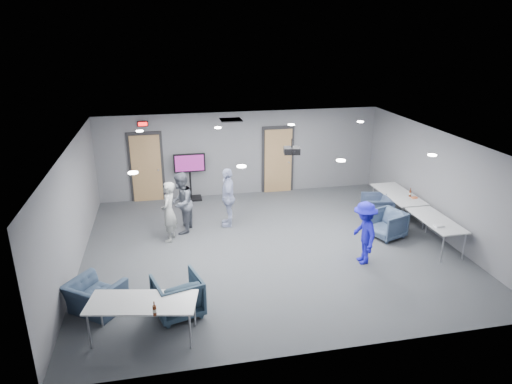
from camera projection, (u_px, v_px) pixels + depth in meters
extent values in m
plane|color=#36393D|center=(270.00, 247.00, 11.41)|extent=(9.00, 9.00, 0.00)
plane|color=white|center=(271.00, 141.00, 10.49)|extent=(9.00, 9.00, 0.00)
cube|color=slate|center=(241.00, 154.00, 14.64)|extent=(9.00, 0.02, 2.70)
cube|color=slate|center=(328.00, 282.00, 7.27)|extent=(9.00, 0.02, 2.70)
cube|color=slate|center=(73.00, 210.00, 10.10)|extent=(0.02, 8.00, 2.70)
cube|color=slate|center=(439.00, 184.00, 11.81)|extent=(0.02, 8.00, 2.70)
cube|color=black|center=(147.00, 167.00, 14.13)|extent=(1.06, 0.06, 2.24)
cube|color=#A3874F|center=(147.00, 169.00, 14.10)|extent=(0.90, 0.05, 2.10)
cylinder|color=#9C9EA5|center=(158.00, 170.00, 14.14)|extent=(0.04, 0.10, 0.04)
cube|color=black|center=(278.00, 160.00, 14.93)|extent=(1.06, 0.06, 2.24)
cube|color=#A3874F|center=(278.00, 161.00, 14.90)|extent=(0.90, 0.05, 2.10)
cylinder|color=#9C9EA5|center=(289.00, 162.00, 14.94)|extent=(0.04, 0.10, 0.04)
cube|color=black|center=(143.00, 124.00, 13.64)|extent=(0.32, 0.06, 0.16)
cube|color=#FF0C0C|center=(143.00, 124.00, 13.60)|extent=(0.26, 0.02, 0.11)
cube|color=black|center=(231.00, 120.00, 12.98)|extent=(0.60, 0.60, 0.03)
cylinder|color=white|center=(133.00, 173.00, 8.27)|extent=(0.18, 0.18, 0.02)
cylinder|color=white|center=(140.00, 131.00, 11.59)|extent=(0.18, 0.18, 0.02)
cylinder|color=white|center=(241.00, 166.00, 8.65)|extent=(0.18, 0.18, 0.02)
cylinder|color=white|center=(218.00, 128.00, 11.97)|extent=(0.18, 0.18, 0.02)
cylinder|color=white|center=(341.00, 160.00, 9.03)|extent=(0.18, 0.18, 0.02)
cylinder|color=white|center=(291.00, 125.00, 12.35)|extent=(0.18, 0.18, 0.02)
cylinder|color=white|center=(432.00, 155.00, 9.41)|extent=(0.18, 0.18, 0.02)
cylinder|color=white|center=(360.00, 122.00, 12.72)|extent=(0.18, 0.18, 0.02)
imported|color=#949795|center=(169.00, 212.00, 11.50)|extent=(0.51, 0.65, 1.57)
imported|color=#4F535F|center=(181.00, 203.00, 11.97)|extent=(0.84, 0.95, 1.65)
imported|color=#AAB3DA|center=(228.00, 197.00, 12.40)|extent=(0.54, 1.01, 1.64)
imported|color=#1D1CBB|center=(364.00, 233.00, 10.42)|extent=(0.60, 0.99, 1.49)
imported|color=#333F58|center=(376.00, 208.00, 12.88)|extent=(0.97, 0.95, 0.73)
imported|color=#3D4E6A|center=(387.00, 224.00, 11.83)|extent=(1.00, 0.99, 0.72)
imported|color=#324657|center=(178.00, 296.00, 8.62)|extent=(1.04, 1.06, 0.78)
imported|color=#35465D|center=(96.00, 297.00, 8.72)|extent=(1.28, 1.26, 0.63)
cube|color=silver|center=(398.00, 194.00, 12.92)|extent=(0.81, 1.94, 0.03)
cylinder|color=#9C9EA5|center=(373.00, 196.00, 13.81)|extent=(0.04, 0.04, 0.70)
cylinder|color=#9C9EA5|center=(402.00, 219.00, 12.17)|extent=(0.04, 0.04, 0.70)
cylinder|color=#9C9EA5|center=(392.00, 195.00, 13.93)|extent=(0.04, 0.04, 0.70)
cylinder|color=#9C9EA5|center=(424.00, 217.00, 12.29)|extent=(0.04, 0.04, 0.70)
cube|color=silver|center=(436.00, 220.00, 11.17)|extent=(0.72, 1.73, 0.03)
cylinder|color=#9C9EA5|center=(408.00, 222.00, 11.97)|extent=(0.04, 0.04, 0.70)
cylinder|color=#9C9EA5|center=(442.00, 249.00, 10.52)|extent=(0.04, 0.04, 0.70)
cylinder|color=#9C9EA5|center=(427.00, 220.00, 12.08)|extent=(0.04, 0.04, 0.70)
cylinder|color=#9C9EA5|center=(464.00, 247.00, 10.63)|extent=(0.04, 0.04, 0.70)
cube|color=silver|center=(142.00, 302.00, 7.84)|extent=(1.98, 1.13, 0.03)
cylinder|color=#9C9EA5|center=(195.00, 310.00, 8.26)|extent=(0.04, 0.04, 0.70)
cylinder|color=#9C9EA5|center=(101.00, 310.00, 8.25)|extent=(0.04, 0.04, 0.70)
cylinder|color=#9C9EA5|center=(190.00, 331.00, 7.68)|extent=(0.04, 0.04, 0.70)
cylinder|color=#9C9EA5|center=(89.00, 331.00, 7.67)|extent=(0.04, 0.04, 0.70)
cylinder|color=#53220E|center=(155.00, 310.00, 7.44)|extent=(0.06, 0.06, 0.18)
cylinder|color=#53220E|center=(154.00, 304.00, 7.40)|extent=(0.02, 0.02, 0.08)
cylinder|color=beige|center=(155.00, 310.00, 7.44)|extent=(0.07, 0.07, 0.06)
cylinder|color=#53220E|center=(410.00, 194.00, 12.67)|extent=(0.06, 0.06, 0.17)
cylinder|color=#53220E|center=(411.00, 189.00, 12.63)|extent=(0.02, 0.02, 0.08)
cylinder|color=beige|center=(410.00, 194.00, 12.67)|extent=(0.07, 0.07, 0.06)
cube|color=#CD6033|center=(414.00, 198.00, 12.57)|extent=(0.17, 0.12, 0.03)
cube|color=silver|center=(439.00, 226.00, 10.77)|extent=(0.20, 0.14, 0.05)
cube|color=black|center=(191.00, 198.00, 14.54)|extent=(0.65, 0.47, 0.06)
cylinder|color=black|center=(190.00, 181.00, 14.34)|extent=(0.06, 0.06, 1.12)
cube|color=black|center=(189.00, 163.00, 14.13)|extent=(0.98, 0.07, 0.58)
cube|color=#661658|center=(190.00, 163.00, 14.09)|extent=(0.89, 0.01, 0.50)
cylinder|color=black|center=(292.00, 143.00, 10.82)|extent=(0.04, 0.04, 0.22)
cube|color=black|center=(292.00, 151.00, 10.88)|extent=(0.43, 0.39, 0.15)
cylinder|color=black|center=(294.00, 152.00, 10.72)|extent=(0.08, 0.06, 0.08)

